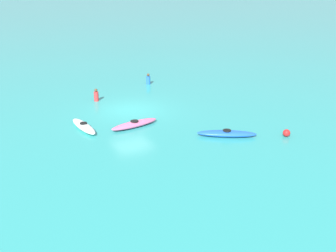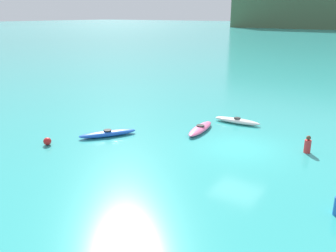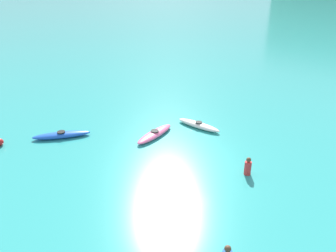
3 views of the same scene
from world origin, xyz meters
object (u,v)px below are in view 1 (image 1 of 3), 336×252
object	(u,v)px
kayak_white	(84,126)
person_near_shore	(96,96)
person_by_kayaks	(148,80)
kayak_pink	(135,124)
buoy_red	(287,133)
kayak_blue	(227,134)

from	to	relation	value
kayak_white	person_near_shore	bearing A→B (deg)	-27.94
kayak_white	person_by_kayaks	distance (m)	10.53
kayak_pink	buoy_red	xyz separation A→B (m)	(-5.44, -6.43, 0.04)
kayak_blue	kayak_white	bearing A→B (deg)	51.89
kayak_white	buoy_red	distance (m)	11.19
kayak_white	buoy_red	size ratio (longest dim) A/B	7.30
kayak_white	buoy_red	xyz separation A→B (m)	(-6.56, -9.07, 0.04)
kayak_pink	buoy_red	world-z (taller)	buoy_red
kayak_white	person_near_shore	size ratio (longest dim) A/B	3.34
person_by_kayaks	kayak_white	bearing A→B (deg)	132.33
person_near_shore	buoy_red	bearing A→B (deg)	-150.14
kayak_pink	person_by_kayaks	size ratio (longest dim) A/B	3.49
kayak_blue	kayak_pink	bearing A→B (deg)	43.75
kayak_white	kayak_pink	bearing A→B (deg)	-112.97
kayak_pink	buoy_red	distance (m)	8.42
buoy_red	person_by_kayaks	size ratio (longest dim) A/B	0.46
kayak_white	buoy_red	world-z (taller)	buoy_red
kayak_white	person_near_shore	xyz separation A→B (m)	(4.81, -2.55, 0.22)
person_near_shore	person_by_kayaks	distance (m)	5.71
kayak_blue	person_by_kayaks	xyz separation A→B (m)	(12.03, -1.48, 0.22)
person_by_kayaks	kayak_blue	bearing A→B (deg)	172.97
kayak_white	person_by_kayaks	size ratio (longest dim) A/B	3.34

